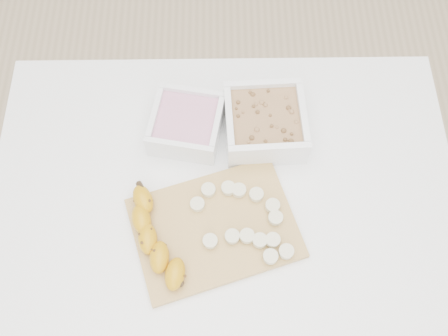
{
  "coord_description": "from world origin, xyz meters",
  "views": [
    {
      "loc": [
        -0.01,
        -0.4,
        1.74
      ],
      "look_at": [
        0.0,
        0.03,
        0.81
      ],
      "focal_mm": 40.0,
      "sensor_mm": 36.0,
      "label": 1
    }
  ],
  "objects_px": {
    "table": "(224,208)",
    "banana": "(156,239)",
    "bowl_granola": "(265,123)",
    "bowl_yogurt": "(187,124)",
    "cutting_board": "(215,228)"
  },
  "relations": [
    {
      "from": "bowl_yogurt",
      "to": "bowl_granola",
      "type": "xyz_separation_m",
      "value": [
        0.17,
        -0.0,
        0.01
      ]
    },
    {
      "from": "cutting_board",
      "to": "banana",
      "type": "xyz_separation_m",
      "value": [
        -0.12,
        -0.03,
        0.03
      ]
    },
    {
      "from": "bowl_yogurt",
      "to": "banana",
      "type": "distance_m",
      "value": 0.27
    },
    {
      "from": "table",
      "to": "bowl_granola",
      "type": "xyz_separation_m",
      "value": [
        0.09,
        0.15,
        0.14
      ]
    },
    {
      "from": "bowl_granola",
      "to": "banana",
      "type": "distance_m",
      "value": 0.34
    },
    {
      "from": "table",
      "to": "banana",
      "type": "xyz_separation_m",
      "value": [
        -0.14,
        -0.11,
        0.13
      ]
    },
    {
      "from": "banana",
      "to": "bowl_yogurt",
      "type": "bearing_deg",
      "value": 65.06
    },
    {
      "from": "table",
      "to": "bowl_granola",
      "type": "distance_m",
      "value": 0.22
    },
    {
      "from": "cutting_board",
      "to": "banana",
      "type": "bearing_deg",
      "value": -165.44
    },
    {
      "from": "bowl_yogurt",
      "to": "cutting_board",
      "type": "bearing_deg",
      "value": -75.4
    },
    {
      "from": "cutting_board",
      "to": "banana",
      "type": "height_order",
      "value": "banana"
    },
    {
      "from": "bowl_granola",
      "to": "bowl_yogurt",
      "type": "bearing_deg",
      "value": 179.26
    },
    {
      "from": "bowl_yogurt",
      "to": "banana",
      "type": "bearing_deg",
      "value": -102.08
    },
    {
      "from": "bowl_yogurt",
      "to": "cutting_board",
      "type": "relative_size",
      "value": 0.54
    },
    {
      "from": "bowl_yogurt",
      "to": "table",
      "type": "bearing_deg",
      "value": -61.67
    }
  ]
}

